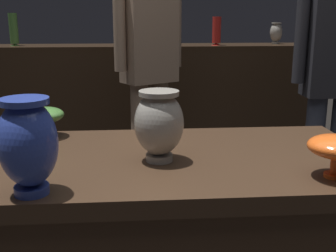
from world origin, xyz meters
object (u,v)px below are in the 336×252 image
(vase_right_accent, at_px, (336,147))
(shelf_vase_center, at_px, (150,31))
(vase_centerpiece, at_px, (159,123))
(shelf_vase_right, at_px, (217,31))
(visitor_center_back, at_px, (149,56))
(vase_tall_behind, at_px, (45,116))
(shelf_vase_far_right, at_px, (276,32))
(shelf_vase_far_left, at_px, (14,30))
(visitor_near_right, at_px, (333,70))
(vase_left_accent, at_px, (28,143))

(vase_right_accent, relative_size, shelf_vase_center, 0.68)
(vase_centerpiece, relative_size, shelf_vase_right, 0.96)
(vase_centerpiece, distance_m, visitor_center_back, 1.42)
(vase_tall_behind, relative_size, shelf_vase_far_right, 0.77)
(shelf_vase_far_left, relative_size, visitor_near_right, 0.16)
(shelf_vase_right, bearing_deg, shelf_vase_center, 174.31)
(vase_centerpiece, relative_size, shelf_vase_center, 0.96)
(shelf_vase_far_right, height_order, visitor_center_back, visitor_center_back)
(vase_left_accent, relative_size, vase_right_accent, 1.58)
(vase_tall_behind, xyz_separation_m, vase_right_accent, (0.84, -0.46, 0.01))
(vase_right_accent, distance_m, visitor_center_back, 1.65)
(vase_left_accent, height_order, vase_right_accent, vase_left_accent)
(vase_left_accent, distance_m, vase_right_accent, 0.78)
(vase_centerpiece, height_order, vase_tall_behind, vase_centerpiece)
(shelf_vase_right, bearing_deg, shelf_vase_far_left, 177.44)
(vase_left_accent, bearing_deg, vase_centerpiece, 34.16)
(vase_tall_behind, relative_size, visitor_center_back, 0.08)
(vase_centerpiece, xyz_separation_m, vase_tall_behind, (-0.38, 0.29, -0.04))
(vase_left_accent, bearing_deg, vase_tall_behind, 97.21)
(shelf_vase_right, distance_m, visitor_center_back, 0.94)
(shelf_vase_far_right, relative_size, visitor_center_back, 0.10)
(vase_left_accent, bearing_deg, vase_right_accent, 3.51)
(shelf_vase_far_right, bearing_deg, vase_tall_behind, -126.32)
(vase_left_accent, xyz_separation_m, shelf_vase_center, (0.37, 2.43, 0.17))
(vase_tall_behind, distance_m, shelf_vase_far_right, 2.50)
(shelf_vase_far_left, bearing_deg, vase_left_accent, -74.81)
(visitor_center_back, bearing_deg, vase_right_accent, 74.10)
(vase_right_accent, bearing_deg, shelf_vase_right, 87.00)
(shelf_vase_far_right, xyz_separation_m, shelf_vase_center, (-1.04, -0.08, 0.01))
(shelf_vase_right, bearing_deg, vase_tall_behind, -117.09)
(vase_centerpiece, xyz_separation_m, shelf_vase_far_left, (-0.98, 2.23, 0.20))
(shelf_vase_center, bearing_deg, vase_tall_behind, -102.83)
(shelf_vase_center, height_order, visitor_near_right, visitor_near_right)
(vase_centerpiece, bearing_deg, shelf_vase_right, 75.11)
(vase_right_accent, height_order, shelf_vase_far_left, shelf_vase_far_left)
(vase_right_accent, bearing_deg, vase_tall_behind, 151.28)
(shelf_vase_far_right, xyz_separation_m, visitor_center_back, (-1.07, -0.88, -0.10))
(vase_left_accent, distance_m, visitor_near_right, 1.91)
(visitor_near_right, bearing_deg, shelf_vase_right, -64.48)
(vase_left_accent, xyz_separation_m, shelf_vase_far_right, (1.41, 2.52, 0.16))
(vase_centerpiece, xyz_separation_m, shelf_vase_far_right, (1.10, 2.30, 0.17))
(vase_tall_behind, distance_m, visitor_center_back, 1.20)
(shelf_vase_far_right, height_order, visitor_near_right, visitor_near_right)
(shelf_vase_far_left, distance_m, visitor_center_back, 1.30)
(vase_centerpiece, distance_m, shelf_vase_center, 2.22)
(vase_left_accent, distance_m, visitor_center_back, 1.67)
(vase_tall_behind, relative_size, vase_left_accent, 0.56)
(vase_right_accent, height_order, shelf_vase_far_right, shelf_vase_far_right)
(shelf_vase_far_right, bearing_deg, visitor_near_right, -92.36)
(vase_left_accent, height_order, shelf_vase_far_left, shelf_vase_far_left)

